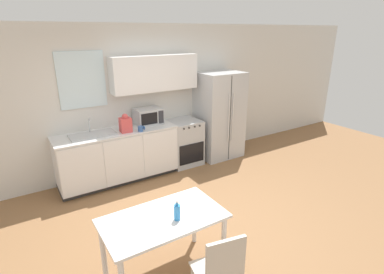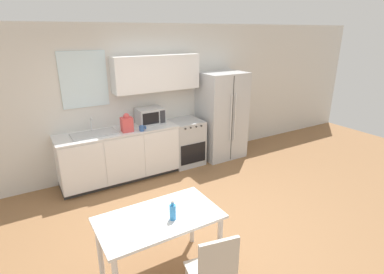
% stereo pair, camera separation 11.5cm
% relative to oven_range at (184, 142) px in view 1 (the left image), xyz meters
% --- Properties ---
extents(ground_plane, '(12.00, 12.00, 0.00)m').
position_rel_oven_range_xyz_m(ground_plane, '(-0.92, -1.76, -0.45)').
color(ground_plane, olive).
extents(wall_back, '(12.00, 0.38, 2.70)m').
position_rel_oven_range_xyz_m(wall_back, '(-0.87, 0.31, 0.98)').
color(wall_back, silver).
rests_on(wall_back, ground_plane).
extents(kitchen_counter, '(2.09, 0.66, 0.93)m').
position_rel_oven_range_xyz_m(kitchen_counter, '(-1.36, -0.01, 0.02)').
color(kitchen_counter, '#333333').
rests_on(kitchen_counter, ground_plane).
extents(oven_range, '(0.63, 0.64, 0.90)m').
position_rel_oven_range_xyz_m(oven_range, '(0.00, 0.00, 0.00)').
color(oven_range, '#B7BABC').
rests_on(oven_range, ground_plane).
extents(refrigerator, '(0.90, 0.75, 1.79)m').
position_rel_oven_range_xyz_m(refrigerator, '(0.85, -0.04, 0.44)').
color(refrigerator, silver).
rests_on(refrigerator, ground_plane).
extents(kitchen_sink, '(0.74, 0.40, 0.26)m').
position_rel_oven_range_xyz_m(kitchen_sink, '(-1.76, -0.00, 0.50)').
color(kitchen_sink, '#B7BABC').
rests_on(kitchen_sink, kitchen_counter).
extents(microwave, '(0.48, 0.37, 0.29)m').
position_rel_oven_range_xyz_m(microwave, '(-0.70, 0.10, 0.63)').
color(microwave, '#B7BABC').
rests_on(microwave, kitchen_counter).
extents(coffee_mug, '(0.12, 0.09, 0.09)m').
position_rel_oven_range_xyz_m(coffee_mug, '(-1.00, -0.24, 0.53)').
color(coffee_mug, '#335999').
rests_on(coffee_mug, kitchen_counter).
extents(grocery_bag_0, '(0.19, 0.17, 0.32)m').
position_rel_oven_range_xyz_m(grocery_bag_0, '(-1.23, -0.14, 0.63)').
color(grocery_bag_0, '#D14C4C').
rests_on(grocery_bag_0, kitchen_counter).
extents(dining_table, '(1.27, 0.71, 0.75)m').
position_rel_oven_range_xyz_m(dining_table, '(-1.71, -2.46, 0.19)').
color(dining_table, white).
rests_on(dining_table, ground_plane).
extents(dining_chair_near, '(0.47, 0.47, 0.93)m').
position_rel_oven_range_xyz_m(dining_chair_near, '(-1.52, -3.19, 0.08)').
color(dining_chair_near, beige).
rests_on(dining_chair_near, ground_plane).
extents(drink_bottle, '(0.07, 0.07, 0.22)m').
position_rel_oven_range_xyz_m(drink_bottle, '(-1.61, -2.57, 0.39)').
color(drink_bottle, '#338CD8').
rests_on(drink_bottle, dining_table).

